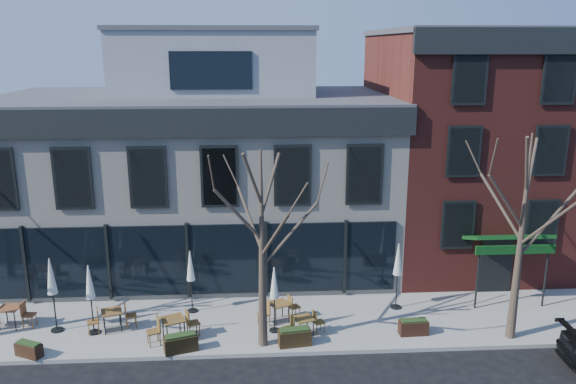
{
  "coord_description": "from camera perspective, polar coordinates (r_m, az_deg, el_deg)",
  "views": [
    {
      "loc": [
        2.82,
        -21.81,
        10.44
      ],
      "look_at": [
        4.24,
        2.0,
        4.18
      ],
      "focal_mm": 35.0,
      "sensor_mm": 36.0,
      "label": 1
    }
  ],
  "objects": [
    {
      "name": "ground",
      "position": [
        24.35,
        -9.91,
        -10.94
      ],
      "size": [
        120.0,
        120.0,
        0.0
      ],
      "primitive_type": "plane",
      "color": "black",
      "rests_on": "ground"
    },
    {
      "name": "sidewalk_front",
      "position": [
        22.23,
        -1.96,
        -13.11
      ],
      "size": [
        33.5,
        4.7,
        0.15
      ],
      "primitive_type": "cube",
      "color": "gray",
      "rests_on": "ground"
    },
    {
      "name": "corner_building",
      "position": [
        27.62,
        -9.06,
        2.56
      ],
      "size": [
        18.39,
        10.39,
        11.1
      ],
      "color": "beige",
      "rests_on": "ground"
    },
    {
      "name": "red_brick_building",
      "position": [
        29.06,
        17.19,
        4.52
      ],
      "size": [
        8.2,
        11.78,
        11.18
      ],
      "color": "maroon",
      "rests_on": "ground"
    },
    {
      "name": "tree_mid",
      "position": [
        19.1,
        -2.64,
        -5.69
      ],
      "size": [
        3.5,
        3.55,
        7.04
      ],
      "color": "#382B21",
      "rests_on": "sidewalk_front"
    },
    {
      "name": "tree_right",
      "position": [
        21.13,
        22.63,
        -4.17
      ],
      "size": [
        3.72,
        3.77,
        7.48
      ],
      "color": "#382B21",
      "rests_on": "sidewalk_front"
    },
    {
      "name": "cafe_set_0",
      "position": [
        23.92,
        -26.37,
        -11.08
      ],
      "size": [
        1.89,
        0.79,
        0.99
      ],
      "color": "brown",
      "rests_on": "sidewalk_front"
    },
    {
      "name": "cafe_set_1",
      "position": [
        22.29,
        -17.44,
        -12.12
      ],
      "size": [
        1.85,
        0.99,
        0.95
      ],
      "color": "brown",
      "rests_on": "sidewalk_front"
    },
    {
      "name": "cafe_set_2",
      "position": [
        21.07,
        -11.55,
        -13.25
      ],
      "size": [
        1.97,
        1.2,
        1.02
      ],
      "color": "brown",
      "rests_on": "sidewalk_front"
    },
    {
      "name": "cafe_set_3",
      "position": [
        21.95,
        -0.92,
        -11.87
      ],
      "size": [
        1.78,
        1.13,
        0.93
      ],
      "color": "brown",
      "rests_on": "sidewalk_front"
    },
    {
      "name": "cafe_set_4",
      "position": [
        20.97,
        1.6,
        -13.31
      ],
      "size": [
        1.69,
        0.93,
        0.87
      ],
      "color": "brown",
      "rests_on": "sidewalk_front"
    },
    {
      "name": "umbrella_0",
      "position": [
        22.33,
        -22.9,
        -8.27
      ],
      "size": [
        0.46,
        0.46,
        2.87
      ],
      "color": "black",
      "rests_on": "sidewalk_front"
    },
    {
      "name": "umbrella_1",
      "position": [
        21.73,
        -19.5,
        -8.96
      ],
      "size": [
        0.43,
        0.43,
        2.67
      ],
      "color": "black",
      "rests_on": "sidewalk_front"
    },
    {
      "name": "umbrella_2",
      "position": [
        22.47,
        -9.87,
        -7.74
      ],
      "size": [
        0.41,
        0.41,
        2.55
      ],
      "color": "black",
      "rests_on": "sidewalk_front"
    },
    {
      "name": "umbrella_3",
      "position": [
        20.69,
        -1.41,
        -9.56
      ],
      "size": [
        0.41,
        0.41,
        2.54
      ],
      "color": "black",
      "rests_on": "sidewalk_front"
    },
    {
      "name": "umbrella_4",
      "position": [
        22.8,
        11.11,
        -7.06
      ],
      "size": [
        0.44,
        0.44,
        2.76
      ],
      "color": "black",
      "rests_on": "sidewalk_front"
    },
    {
      "name": "planter_0",
      "position": [
        21.72,
        -24.83,
        -14.29
      ],
      "size": [
        1.01,
        0.73,
        0.52
      ],
      "color": "black",
      "rests_on": "sidewalk_front"
    },
    {
      "name": "planter_1",
      "position": [
        20.43,
        -10.83,
        -14.82
      ],
      "size": [
        1.23,
        0.78,
        0.64
      ],
      "color": "black",
      "rests_on": "sidewalk_front"
    },
    {
      "name": "planter_2",
      "position": [
        20.45,
        0.67,
        -14.49
      ],
      "size": [
        1.2,
        0.62,
        0.64
      ],
      "color": "#2F220F",
      "rests_on": "sidewalk_front"
    },
    {
      "name": "planter_3",
      "position": [
        21.63,
        12.62,
        -13.22
      ],
      "size": [
        1.07,
        0.47,
        0.59
      ],
      "color": "black",
      "rests_on": "sidewalk_front"
    }
  ]
}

